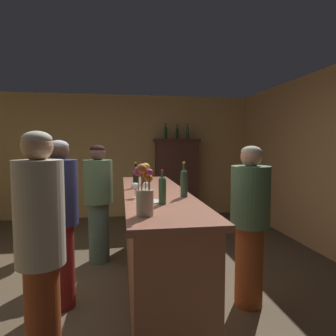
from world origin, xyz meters
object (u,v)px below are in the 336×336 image
Objects in this scene: wine_bottle_rose at (144,173)px; flower_arrangement at (144,193)px; wine_glass_mid at (135,187)px; wine_bottle_syrah at (184,182)px; display_bottle_center at (187,132)px; patron_redhead at (42,198)px; display_cabinet at (176,177)px; wine_glass_front at (146,186)px; display_bottle_left at (166,132)px; bar_counter at (155,239)px; wine_bottle_riesling at (136,176)px; patron_tall at (60,216)px; patron_in_navy at (41,249)px; display_bottle_midleft at (177,133)px; cheese_plate at (150,202)px; wine_bottle_pinot at (162,189)px; patron_by_cabinet at (98,199)px; bartender at (250,220)px.

flower_arrangement reaches higher than wine_bottle_rose.
wine_bottle_syrah is at bearing -2.86° from wine_glass_mid.
display_bottle_center is 3.32m from patron_redhead.
wine_bottle_rose is at bearing -114.03° from display_bottle_center.
display_cabinet is 5.16× the size of wine_bottle_rose.
wine_glass_front is 0.40× the size of display_bottle_left.
bar_counter is at bearing -100.59° from display_bottle_left.
wine_bottle_rose is 0.29m from wine_bottle_riesling.
patron_tall is 1.00m from patron_in_navy.
display_bottle_midleft is (0.95, 3.36, 0.66)m from wine_glass_front.
display_bottle_left is at bearing 75.43° from wine_bottle_rose.
flower_arrangement is 0.25× the size of patron_redhead.
display_cabinet is 3.00m from wine_bottle_riesling.
cheese_plate is 3.87m from display_bottle_left.
wine_bottle_riesling is (-0.19, 0.30, 0.67)m from bar_counter.
wine_bottle_pinot reaches higher than wine_glass_mid.
display_cabinet is 5.07× the size of display_bottle_left.
wine_bottle_syrah reaches higher than wine_bottle_pinot.
display_cabinet is 1.08× the size of patron_by_cabinet.
display_bottle_midleft is 3.91m from patron_tall.
patron_redhead reaches higher than wine_bottle_rose.
bar_counter is at bearing 13.56° from patron_by_cabinet.
wine_bottle_syrah is 3.66m from display_bottle_center.
display_bottle_left is at bearing 79.41° from bar_counter.
cheese_plate is at bearing -36.67° from patron_in_navy.
patron_by_cabinet is 0.95× the size of patron_in_navy.
display_bottle_center reaches higher than wine_bottle_rose.
wine_bottle_syrah is at bearing -72.44° from wine_bottle_rose.
flower_arrangement is at bearing -103.77° from display_bottle_midleft.
display_cabinet is at bearing 80.62° from wine_bottle_syrah.
patron_tall is (-0.74, -0.55, -0.32)m from wine_bottle_riesling.
bartender is at bearing 16.55° from patron_redhead.
wine_bottle_syrah is at bearing -11.55° from bartender.
wine_bottle_riesling is 3.06m from display_bottle_midleft.
patron_redhead reaches higher than bar_counter.
wine_bottle_rose is at bearing 85.79° from flower_arrangement.
bar_counter is 8.61× the size of display_bottle_left.
patron_redhead is 0.96× the size of bartender.
display_bottle_left is at bearing 180.00° from display_cabinet.
wine_bottle_riesling is 0.55m from wine_glass_front.
wine_glass_mid is 3.65m from display_bottle_left.
cheese_plate is 0.63× the size of display_bottle_midleft.
cheese_plate is at bearing 79.83° from flower_arrangement.
patron_redhead is (-1.28, 2.33, -0.42)m from flower_arrangement.
wine_glass_mid is 2.07m from patron_redhead.
wine_bottle_riesling is at bearing 86.83° from wine_glass_mid.
patron_by_cabinet is at bearing 103.43° from flower_arrangement.
cheese_plate is at bearing -0.51° from patron_redhead.
display_bottle_left reaches higher than wine_glass_mid.
wine_bottle_syrah is 1.14× the size of wine_bottle_riesling.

